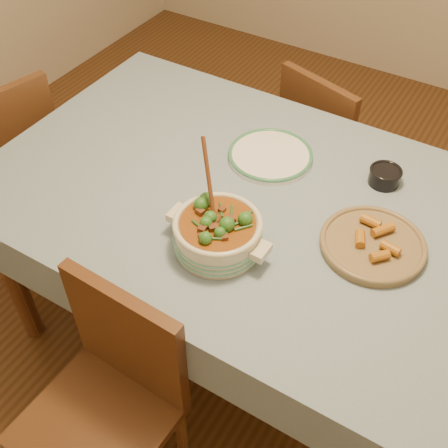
% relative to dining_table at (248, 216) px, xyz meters
% --- Properties ---
extents(floor, '(4.50, 4.50, 0.00)m').
position_rel_dining_table_xyz_m(floor, '(0.00, 0.00, -0.66)').
color(floor, '#452A13').
rests_on(floor, ground).
extents(dining_table, '(1.68, 1.08, 0.76)m').
position_rel_dining_table_xyz_m(dining_table, '(0.00, 0.00, 0.00)').
color(dining_table, brown).
rests_on(dining_table, floor).
extents(stew_casserole, '(0.31, 0.25, 0.29)m').
position_rel_dining_table_xyz_m(stew_casserole, '(0.03, -0.23, 0.15)').
color(stew_casserole, beige).
rests_on(stew_casserole, dining_table).
extents(white_plate, '(0.28, 0.28, 0.02)m').
position_rel_dining_table_xyz_m(white_plate, '(-0.03, 0.19, 0.10)').
color(white_plate, white).
rests_on(white_plate, dining_table).
extents(condiment_bowl, '(0.13, 0.13, 0.05)m').
position_rel_dining_table_xyz_m(condiment_bowl, '(0.34, 0.27, 0.12)').
color(condiment_bowl, black).
rests_on(condiment_bowl, dining_table).
extents(fried_plate, '(0.37, 0.37, 0.05)m').
position_rel_dining_table_xyz_m(fried_plate, '(0.41, -0.01, 0.11)').
color(fried_plate, olive).
rests_on(fried_plate, dining_table).
extents(chair_far, '(0.46, 0.46, 0.80)m').
position_rel_dining_table_xyz_m(chair_far, '(-0.04, 0.76, -0.21)').
color(chair_far, '#533519').
rests_on(chair_far, floor).
extents(chair_near, '(0.40, 0.40, 0.82)m').
position_rel_dining_table_xyz_m(chair_near, '(-0.07, -0.65, -0.20)').
color(chair_near, '#533519').
rests_on(chair_near, floor).
extents(chair_left, '(0.48, 0.48, 0.84)m').
position_rel_dining_table_xyz_m(chair_left, '(-1.09, -0.06, -0.19)').
color(chair_left, '#533519').
rests_on(chair_left, floor).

